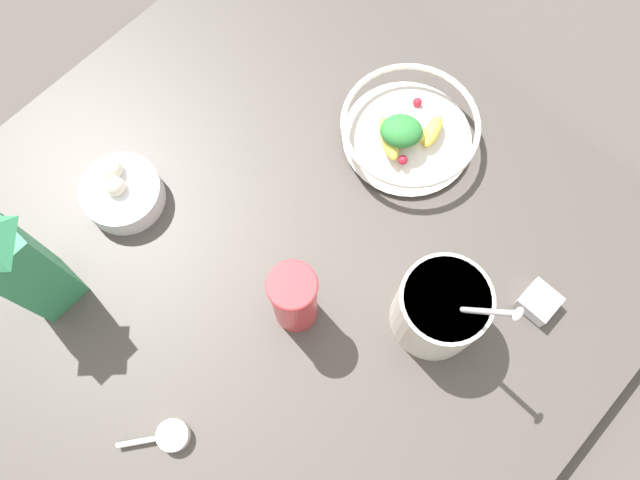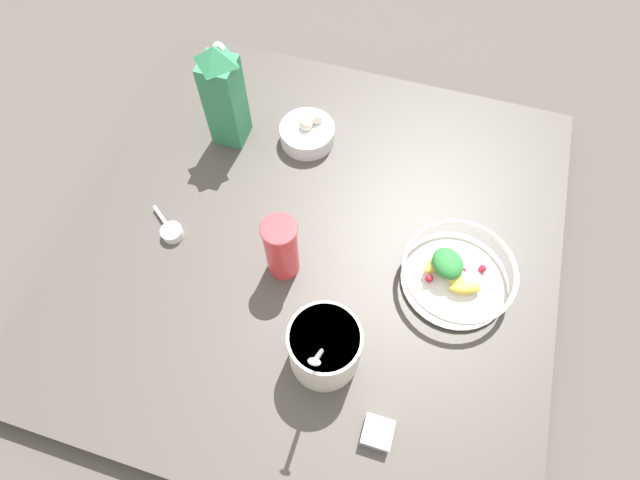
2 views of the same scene
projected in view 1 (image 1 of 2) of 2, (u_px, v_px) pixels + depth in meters
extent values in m
plane|color=#4C4742|center=(278.00, 270.00, 1.02)|extent=(6.00, 6.00, 0.00)
cube|color=#47423D|center=(277.00, 266.00, 1.00)|extent=(1.02, 1.02, 0.05)
cylinder|color=silver|center=(407.00, 139.00, 1.04)|extent=(0.12, 0.12, 0.01)
cone|color=silver|center=(409.00, 131.00, 1.02)|extent=(0.22, 0.22, 0.04)
torus|color=silver|center=(411.00, 124.00, 1.00)|extent=(0.23, 0.23, 0.01)
ellipsoid|color=#EFD64C|center=(409.00, 133.00, 1.00)|extent=(0.07, 0.08, 0.03)
ellipsoid|color=#EFD64C|center=(387.00, 136.00, 1.00)|extent=(0.07, 0.08, 0.03)
ellipsoid|color=#EFD64C|center=(432.00, 131.00, 1.00)|extent=(0.07, 0.04, 0.02)
cylinder|color=orange|center=(401.00, 134.00, 1.00)|extent=(0.04, 0.02, 0.01)
sphere|color=red|center=(411.00, 124.00, 1.01)|extent=(0.02, 0.02, 0.02)
sphere|color=red|center=(394.00, 133.00, 1.00)|extent=(0.02, 0.02, 0.02)
sphere|color=red|center=(417.00, 102.00, 1.02)|extent=(0.02, 0.02, 0.02)
sphere|color=red|center=(403.00, 160.00, 0.99)|extent=(0.02, 0.02, 0.02)
ellipsoid|color=#2D7F38|center=(401.00, 131.00, 0.98)|extent=(0.09, 0.09, 0.04)
cube|color=#338C59|center=(25.00, 270.00, 0.86)|extent=(0.07, 0.07, 0.22)
cylinder|color=silver|center=(439.00, 309.00, 0.89)|extent=(0.13, 0.13, 0.13)
cylinder|color=white|center=(446.00, 300.00, 0.84)|extent=(0.12, 0.12, 0.02)
cylinder|color=silver|center=(475.00, 311.00, 0.79)|extent=(0.01, 0.08, 0.17)
ellipsoid|color=silver|center=(518.00, 314.00, 0.71)|extent=(0.02, 0.01, 0.01)
cylinder|color=#DB383D|center=(294.00, 299.00, 0.88)|extent=(0.06, 0.06, 0.16)
torus|color=#DB383D|center=(292.00, 285.00, 0.80)|extent=(0.07, 0.07, 0.01)
cube|color=silver|center=(539.00, 302.00, 0.94)|extent=(0.05, 0.05, 0.03)
cube|color=brown|center=(538.00, 303.00, 0.94)|extent=(0.04, 0.04, 0.02)
cylinder|color=white|center=(173.00, 435.00, 0.88)|extent=(0.05, 0.05, 0.02)
cylinder|color=white|center=(137.00, 442.00, 0.88)|extent=(0.05, 0.04, 0.01)
cylinder|color=white|center=(123.00, 194.00, 0.99)|extent=(0.13, 0.13, 0.04)
sphere|color=silver|center=(111.00, 169.00, 0.97)|extent=(0.03, 0.03, 0.03)
sphere|color=silver|center=(115.00, 186.00, 0.96)|extent=(0.03, 0.03, 0.03)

